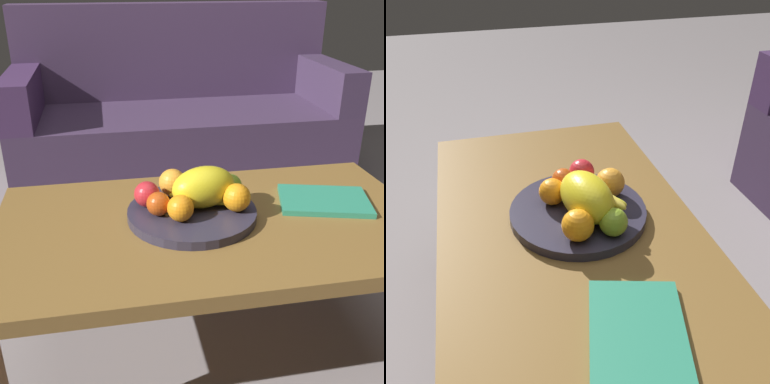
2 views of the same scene
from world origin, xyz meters
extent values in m
plane|color=gray|center=(0.00, 0.00, 0.00)|extent=(8.00, 8.00, 0.00)
cube|color=brown|center=(0.00, 0.00, 0.42)|extent=(1.16, 0.65, 0.04)
cylinder|color=brown|center=(-0.54, 0.28, 0.20)|extent=(0.05, 0.05, 0.40)
cylinder|color=brown|center=(0.54, 0.28, 0.20)|extent=(0.05, 0.05, 0.40)
cube|color=#3E2C47|center=(0.13, 1.31, 0.20)|extent=(1.70, 0.70, 0.40)
cube|color=#432F4D|center=(0.13, 1.59, 0.65)|extent=(1.70, 0.14, 0.50)
cube|color=#3D264B|center=(-0.65, 1.31, 0.51)|extent=(0.14, 0.70, 0.22)
cube|color=#3B2B46|center=(0.91, 1.31, 0.51)|extent=(0.14, 0.70, 0.22)
cylinder|color=#2D293A|center=(-0.05, 0.03, 0.46)|extent=(0.35, 0.35, 0.03)
ellipsoid|color=yellow|center=(-0.02, 0.04, 0.53)|extent=(0.20, 0.15, 0.11)
sphere|color=orange|center=(-0.09, 0.13, 0.51)|extent=(0.08, 0.08, 0.08)
sphere|color=orange|center=(-0.09, -0.03, 0.50)|extent=(0.07, 0.07, 0.07)
sphere|color=orange|center=(0.06, 0.00, 0.51)|extent=(0.08, 0.08, 0.08)
sphere|color=red|center=(-0.17, 0.07, 0.50)|extent=(0.07, 0.07, 0.07)
sphere|color=olive|center=(0.07, 0.08, 0.50)|extent=(0.07, 0.07, 0.07)
sphere|color=#BB4612|center=(-0.15, 0.01, 0.50)|extent=(0.06, 0.06, 0.06)
ellipsoid|color=yellow|center=(-0.02, 0.06, 0.49)|extent=(0.14, 0.12, 0.03)
ellipsoid|color=yellow|center=(-0.03, 0.08, 0.49)|extent=(0.15, 0.06, 0.03)
ellipsoid|color=gold|center=(-0.03, 0.09, 0.51)|extent=(0.15, 0.11, 0.03)
ellipsoid|color=yellow|center=(-0.02, 0.07, 0.51)|extent=(0.12, 0.14, 0.03)
cube|color=#2C8968|center=(0.34, 0.04, 0.45)|extent=(0.29, 0.24, 0.02)
camera|label=1|loc=(-0.27, -1.09, 1.05)|focal=44.24mm
camera|label=2|loc=(0.83, -0.20, 1.12)|focal=41.14mm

